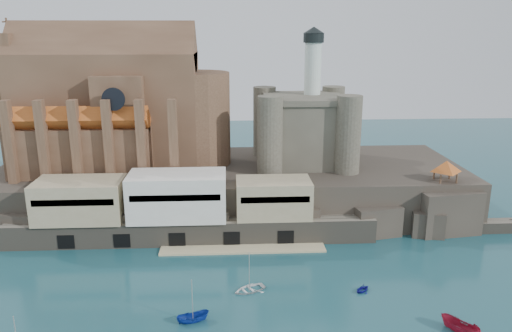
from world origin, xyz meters
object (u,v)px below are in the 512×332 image
object	(u,v)px
church	(117,110)
pavilion	(446,168)
castle_keep	(304,126)
boat_2	(193,322)

from	to	relation	value
church	pavilion	size ratio (longest dim) A/B	7.34
pavilion	church	bearing A→B (deg)	166.52
castle_keep	pavilion	xyz separation A→B (m)	(25.92, -15.08, -5.59)
boat_2	church	bearing A→B (deg)	6.58
pavilion	boat_2	xyz separation A→B (m)	(-47.48, -30.81, -12.73)
church	castle_keep	world-z (taller)	church
castle_keep	pavilion	distance (m)	30.50
church	castle_keep	distance (m)	40.39
boat_2	castle_keep	bearing A→B (deg)	-40.37
castle_keep	boat_2	xyz separation A→B (m)	(-21.56, -45.89, -18.31)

